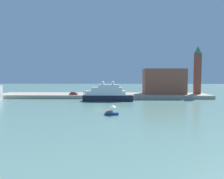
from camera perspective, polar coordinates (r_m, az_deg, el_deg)
The scene contains 9 objects.
ground at distance 84.82m, azimuth -3.75°, elevation -3.92°, with size 400.00×400.00×0.00m, color slate.
quay_dock at distance 109.65m, azimuth -2.57°, elevation -1.67°, with size 110.00×18.36×1.79m, color #ADA38E.
large_yacht at distance 92.66m, azimuth -1.35°, elevation -1.34°, with size 22.50×3.83×11.26m.
small_motorboat at distance 60.54m, azimuth -0.08°, elevation -5.99°, with size 4.05×1.93×2.99m.
harbor_building at distance 113.19m, azimuth 14.16°, elevation 2.22°, with size 21.49×11.32×13.30m, color #93513D.
bell_tower at distance 118.19m, azimuth 22.60°, elevation 5.46°, with size 3.89×3.89×25.12m.
parked_car at distance 105.44m, azimuth -10.62°, elevation -1.14°, with size 4.07×1.60×1.37m.
person_figure at distance 106.29m, azimuth -7.77°, elevation -0.98°, with size 0.36×0.36×1.63m.
mooring_bollard at distance 101.57m, azimuth -0.84°, elevation -1.38°, with size 0.52×0.52×0.77m, color black.
Camera 1 is at (7.63, -83.68, 11.54)m, focal length 33.05 mm.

